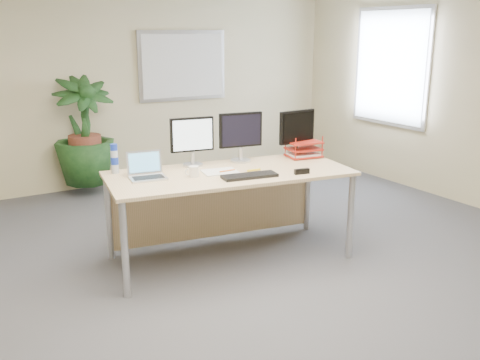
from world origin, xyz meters
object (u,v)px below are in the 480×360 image
desk (225,187)px  monitor_left (192,138)px  floor_plant (84,136)px  monitor_right (241,134)px  laptop (146,171)px

desk → monitor_left: 0.53m
desk → floor_plant: bearing=102.9°
floor_plant → monitor_right: size_ratio=3.22×
laptop → monitor_left: bearing=17.6°
floor_plant → monitor_left: floor_plant is taller
desk → monitor_left: (-0.20, 0.24, 0.43)m
desk → monitor_right: monitor_right is taller
desk → monitor_right: bearing=31.5°
monitor_right → desk: bearing=-148.5°
laptop → floor_plant: bearing=86.9°
laptop → desk: bearing=-6.3°
monitor_right → laptop: monitor_right is taller
desk → laptop: size_ratio=6.71×
laptop → monitor_right: bearing=4.7°
floor_plant → monitor_right: bearing=-70.6°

